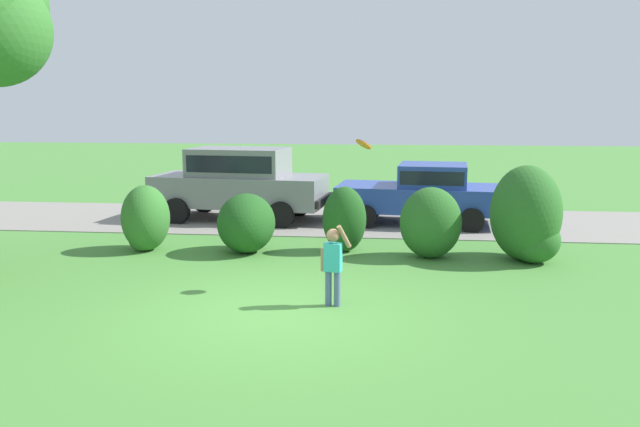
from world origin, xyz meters
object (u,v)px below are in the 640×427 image
parked_suv (239,180)px  frisbee (364,144)px  parked_sedan (424,192)px  child_thrower (333,261)px

parked_suv → frisbee: (3.53, -6.14, 1.35)m
parked_sedan → frisbee: (-1.32, -6.04, 1.58)m
parked_sedan → frisbee: bearing=-102.4°
parked_sedan → parked_suv: 4.86m
parked_suv → frisbee: size_ratio=16.34×
parked_suv → child_thrower: (3.12, -7.20, -0.36)m
parked_sedan → parked_suv: bearing=178.8°
parked_sedan → child_thrower: bearing=-103.7°
parked_sedan → child_thrower: parked_sedan is taller
parked_suv → frisbee: bearing=-60.1°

